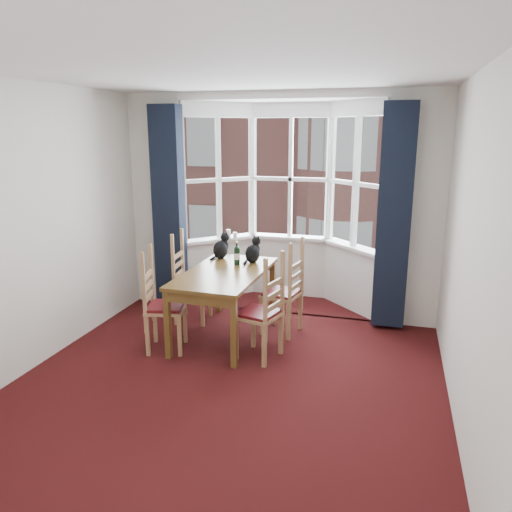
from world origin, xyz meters
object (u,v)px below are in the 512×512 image
at_px(chair_left_near, 157,308).
at_px(wine_bottle, 237,255).
at_px(chair_right_far, 289,295).
at_px(cat_right, 253,252).
at_px(chair_left_far, 186,284).
at_px(dining_table, 225,279).
at_px(chair_right_near, 266,316).
at_px(cat_left, 221,248).
at_px(candle_tall, 228,234).
at_px(candle_short, 235,235).

bearing_deg(chair_left_near, wine_bottle, 53.02).
distance_m(chair_right_far, cat_right, 0.68).
bearing_deg(cat_right, chair_right_far, -22.31).
relative_size(chair_right_far, cat_right, 2.79).
bearing_deg(chair_left_near, cat_right, 51.85).
distance_m(chair_left_far, wine_bottle, 0.81).
bearing_deg(wine_bottle, dining_table, -98.41).
xyz_separation_m(chair_right_near, wine_bottle, (-0.56, 0.77, 0.43)).
relative_size(dining_table, chair_right_near, 1.71).
relative_size(chair_left_near, chair_left_far, 1.00).
bearing_deg(chair_right_far, chair_right_near, -96.39).
xyz_separation_m(chair_left_far, chair_right_far, (1.33, -0.08, 0.00)).
distance_m(cat_left, wine_bottle, 0.37).
bearing_deg(chair_left_far, cat_right, 8.36).
xyz_separation_m(dining_table, wine_bottle, (0.05, 0.31, 0.21)).
bearing_deg(cat_left, chair_right_far, -17.03).
bearing_deg(cat_right, chair_right_near, -66.28).
distance_m(chair_right_far, cat_left, 1.06).
distance_m(dining_table, wine_bottle, 0.38).
distance_m(chair_right_near, wine_bottle, 1.04).
bearing_deg(chair_right_far, dining_table, -158.36).
xyz_separation_m(wine_bottle, candle_tall, (-0.44, 1.00, 0.03)).
xyz_separation_m(cat_left, cat_right, (0.44, -0.08, -0.00)).
relative_size(chair_left_near, cat_right, 2.79).
height_order(chair_right_near, candle_short, candle_short).
relative_size(wine_bottle, candle_short, 3.18).
xyz_separation_m(chair_right_far, wine_bottle, (-0.64, 0.04, 0.43)).
distance_m(chair_left_near, cat_left, 1.22).
xyz_separation_m(cat_right, candle_short, (-0.51, 0.87, 0.01)).
bearing_deg(dining_table, chair_right_near, -36.77).
distance_m(wine_bottle, candle_short, 1.09).
xyz_separation_m(chair_left_near, candle_tall, (0.19, 1.84, 0.46)).
xyz_separation_m(chair_right_near, cat_left, (-0.84, 1.01, 0.44)).
height_order(wine_bottle, candle_short, wine_bottle).
distance_m(chair_left_far, candle_short, 1.14).
distance_m(chair_left_far, candle_tall, 1.09).
relative_size(cat_right, candle_short, 3.77).
distance_m(chair_right_near, candle_short, 2.06).
bearing_deg(cat_right, cat_left, 169.24).
relative_size(chair_left_near, chair_right_far, 1.00).
xyz_separation_m(chair_left_far, wine_bottle, (0.69, -0.04, 0.43)).
distance_m(cat_left, candle_tall, 0.77).
bearing_deg(chair_left_far, wine_bottle, -3.05).
relative_size(cat_right, candle_tall, 2.62).
bearing_deg(cat_right, candle_tall, 125.35).
relative_size(cat_left, candle_tall, 2.69).
bearing_deg(candle_tall, cat_left, -78.13).
bearing_deg(candle_short, cat_left, -84.82).
bearing_deg(candle_short, chair_left_near, -98.52).
xyz_separation_m(dining_table, cat_left, (-0.24, 0.56, 0.22)).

